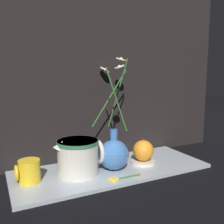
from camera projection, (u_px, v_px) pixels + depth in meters
The scene contains 9 objects.
ground_plane at pixel (112, 171), 0.91m from camera, with size 6.00×6.00×0.00m, color black.
shelf at pixel (112, 169), 0.91m from camera, with size 0.70×0.27×0.01m.
backdrop_wall at pixel (95, 22), 0.96m from camera, with size 1.20×0.02×1.10m.
vase_with_flowers at pixel (114, 152), 0.89m from camera, with size 0.13×0.24×0.40m.
yellow_mug at pixel (29, 171), 0.78m from camera, with size 0.08×0.07×0.07m.
ceramic_pitcher at pixel (78, 155), 0.85m from camera, with size 0.17×0.14×0.13m.
saucer_plate at pixel (143, 162), 0.96m from camera, with size 0.09×0.09×0.01m.
orange_fruit at pixel (143, 151), 0.95m from camera, with size 0.08×0.08×0.09m.
loose_daisy at pixel (117, 179), 0.81m from camera, with size 0.12×0.04×0.01m.
Camera 1 is at (-0.39, -0.78, 0.35)m, focal length 40.00 mm.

